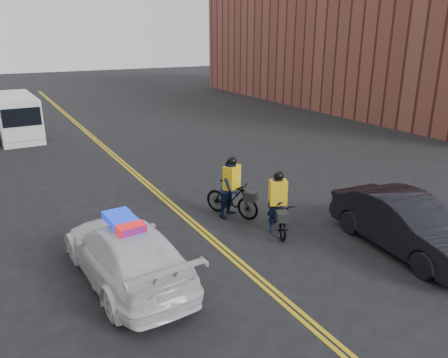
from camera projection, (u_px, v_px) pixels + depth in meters
ground at (243, 267)px, 10.63m from camera, size 120.00×120.00×0.00m
center_line_left at (136, 177)px, 17.23m from camera, size 0.10×60.00×0.01m
center_line_right at (140, 176)px, 17.30m from camera, size 0.10×60.00×0.01m
building_across at (366, 31)px, 33.89m from camera, size 12.00×30.00×11.00m
police_cruiser at (126, 252)px, 9.90m from camera, size 2.22×4.81×1.52m
dark_sedan at (406, 224)px, 11.26m from camera, size 1.94×4.55×1.46m
cargo_van at (16, 117)px, 23.27m from camera, size 2.24×5.44×2.25m
cyclist_near at (277, 211)px, 12.30m from camera, size 1.33×1.95×1.81m
cyclist_far at (232, 193)px, 13.35m from camera, size 1.34×1.92×1.91m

